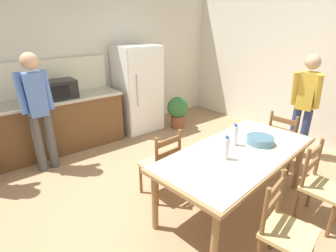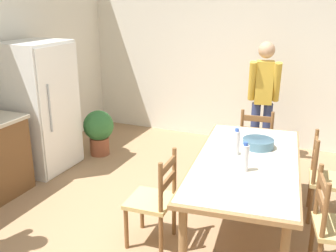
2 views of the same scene
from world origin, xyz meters
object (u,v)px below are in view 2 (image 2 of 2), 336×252
at_px(chair_head_end, 256,143).
at_px(person_by_table, 263,96).
at_px(dining_table, 246,167).
at_px(potted_plant, 99,129).
at_px(chair_side_far_left, 154,200).
at_px(chair_side_near_right, 326,179).
at_px(bottle_near_centre, 245,158).
at_px(serving_bowl, 258,143).
at_px(chair_side_near_left, 335,227).
at_px(bottle_off_centre, 236,143).
at_px(refrigerator, 40,107).

bearing_deg(chair_head_end, person_by_table, -91.56).
xyz_separation_m(dining_table, potted_plant, (1.11, 2.40, -0.29)).
bearing_deg(chair_side_far_left, person_by_table, 164.44).
height_order(chair_side_near_right, chair_head_end, same).
distance_m(bottle_near_centre, chair_side_far_left, 0.91).
xyz_separation_m(chair_side_far_left, chair_side_near_right, (1.11, -1.43, 0.00)).
height_order(serving_bowl, chair_side_near_left, chair_side_near_left).
bearing_deg(serving_bowl, dining_table, 175.32).
bearing_deg(dining_table, bottle_off_centre, 56.46).
xyz_separation_m(bottle_off_centre, serving_bowl, (0.28, -0.16, -0.07)).
height_order(refrigerator, person_by_table, refrigerator).
distance_m(refrigerator, chair_side_near_right, 3.57).
relative_size(serving_bowl, person_by_table, 0.19).
distance_m(chair_side_near_right, chair_side_near_left, 0.93).
xyz_separation_m(dining_table, chair_side_near_left, (-0.37, -0.83, -0.24)).
bearing_deg(chair_side_near_right, chair_side_far_left, 122.85).
relative_size(refrigerator, person_by_table, 1.02).
bearing_deg(serving_bowl, refrigerator, 88.71).
bearing_deg(dining_table, chair_side_near_right, -52.41).
bearing_deg(bottle_near_centre, chair_head_end, 6.75).
bearing_deg(refrigerator, bottle_off_centre, -97.23).
bearing_deg(chair_side_near_left, potted_plant, 53.85).
bearing_deg(person_by_table, bottle_near_centre, -5.16).
xyz_separation_m(bottle_off_centre, chair_side_far_left, (-0.64, 0.58, -0.43)).
relative_size(chair_side_near_right, potted_plant, 1.36).
xyz_separation_m(dining_table, chair_side_near_right, (0.55, -0.72, -0.24)).
xyz_separation_m(serving_bowl, chair_head_end, (0.95, 0.19, -0.36)).
distance_m(bottle_near_centre, bottle_off_centre, 0.38).
height_order(refrigerator, chair_side_far_left, refrigerator).
bearing_deg(chair_side_near_right, potted_plant, 75.06).
xyz_separation_m(bottle_near_centre, serving_bowl, (0.62, 0.00, -0.07)).
bearing_deg(chair_head_end, refrigerator, 11.68).
distance_m(bottle_off_centre, person_by_table, 1.78).
relative_size(dining_table, chair_side_near_left, 2.37).
relative_size(dining_table, chair_side_far_left, 2.37).
height_order(refrigerator, chair_side_near_left, refrigerator).
height_order(bottle_near_centre, bottle_off_centre, same).
height_order(chair_side_far_left, chair_side_near_left, same).
relative_size(bottle_off_centre, chair_side_near_left, 0.30).
bearing_deg(bottle_off_centre, person_by_table, 2.30).
distance_m(bottle_near_centre, serving_bowl, 0.63).
xyz_separation_m(dining_table, chair_head_end, (1.31, 0.16, -0.24)).
xyz_separation_m(refrigerator, chair_side_far_left, (-0.98, -2.11, -0.41)).
bearing_deg(chair_side_near_left, refrigerator, 66.17).
bearing_deg(bottle_off_centre, bottle_near_centre, -154.63).
relative_size(bottle_off_centre, potted_plant, 0.40).
xyz_separation_m(bottle_near_centre, chair_side_near_left, (-0.12, -0.80, -0.43)).
bearing_deg(potted_plant, chair_side_near_right, -100.18).
xyz_separation_m(bottle_near_centre, chair_side_near_right, (0.81, -0.69, -0.43)).
bearing_deg(chair_side_far_left, chair_side_near_left, 93.12).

